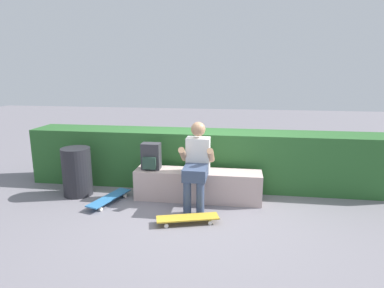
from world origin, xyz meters
TOP-DOWN VIEW (x-y plane):
  - ground_plane at (0.00, 0.00)m, footprint 24.00×24.00m
  - bench_main at (0.00, 0.27)m, footprint 1.90×0.40m
  - person_skater at (0.01, 0.07)m, footprint 0.49×0.62m
  - skateboard_near_person at (-0.03, -0.55)m, footprint 0.82×0.42m
  - skateboard_beside_bench at (-1.29, -0.05)m, footprint 0.42×0.82m
  - backpack_on_bench at (-0.72, 0.26)m, footprint 0.28×0.23m
  - hedge_row at (0.13, 0.94)m, footprint 6.11×0.65m
  - trash_bin at (-1.90, 0.20)m, footprint 0.45×0.45m

SIDE VIEW (x-z plane):
  - ground_plane at x=0.00m, z-range 0.00..0.00m
  - skateboard_near_person at x=-0.03m, z-range 0.03..0.12m
  - skateboard_beside_bench at x=-1.29m, z-range 0.03..0.12m
  - bench_main at x=0.00m, z-range 0.00..0.46m
  - trash_bin at x=-1.90m, z-range 0.00..0.76m
  - hedge_row at x=0.13m, z-range 0.00..0.94m
  - backpack_on_bench at x=-0.72m, z-range 0.45..0.85m
  - person_skater at x=0.01m, z-range 0.05..1.26m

